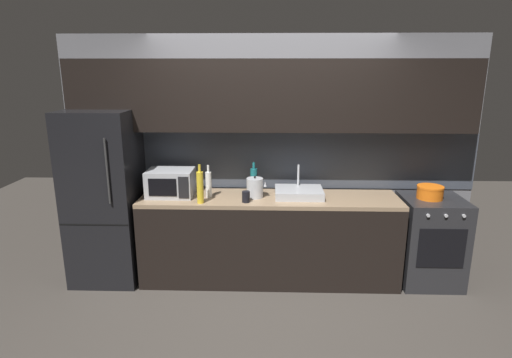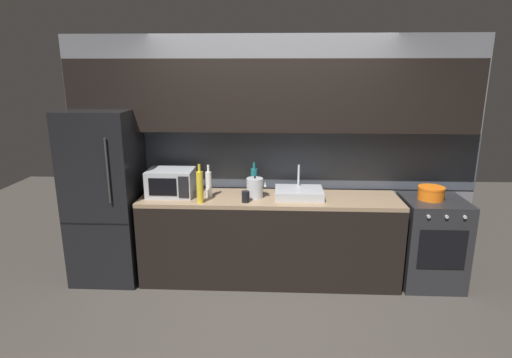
{
  "view_description": "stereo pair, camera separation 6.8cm",
  "coord_description": "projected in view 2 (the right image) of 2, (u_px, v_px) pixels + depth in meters",
  "views": [
    {
      "loc": [
        -0.01,
        -3.15,
        2.16
      ],
      "look_at": [
        -0.14,
        0.9,
        1.09
      ],
      "focal_mm": 29.41,
      "sensor_mm": 36.0,
      "label": 1
    },
    {
      "loc": [
        0.06,
        -3.15,
        2.16
      ],
      "look_at": [
        -0.14,
        0.9,
        1.09
      ],
      "focal_mm": 29.41,
      "sensor_mm": 36.0,
      "label": 2
    }
  ],
  "objects": [
    {
      "name": "sink_basin",
      "position": [
        299.0,
        193.0,
        4.24
      ],
      "size": [
        0.48,
        0.38,
        0.3
      ],
      "color": "#ADAFB5",
      "rests_on": "counter_run"
    },
    {
      "name": "cooking_pot",
      "position": [
        431.0,
        193.0,
        4.14
      ],
      "size": [
        0.26,
        0.26,
        0.13
      ],
      "color": "orange",
      "rests_on": "oven_range"
    },
    {
      "name": "ground_plane",
      "position": [
        267.0,
        328.0,
        3.59
      ],
      "size": [
        10.0,
        10.0,
        0.0
      ],
      "primitive_type": "plane",
      "color": "#3D3833"
    },
    {
      "name": "microwave",
      "position": [
        171.0,
        182.0,
        4.26
      ],
      "size": [
        0.46,
        0.35,
        0.27
      ],
      "color": "#A8AAAF",
      "rests_on": "counter_run"
    },
    {
      "name": "wine_bottle_white",
      "position": [
        209.0,
        184.0,
        4.21
      ],
      "size": [
        0.06,
        0.06,
        0.33
      ],
      "color": "silver",
      "rests_on": "counter_run"
    },
    {
      "name": "wine_bottle_teal",
      "position": [
        254.0,
        179.0,
        4.42
      ],
      "size": [
        0.07,
        0.07,
        0.31
      ],
      "color": "#19666B",
      "rests_on": "counter_run"
    },
    {
      "name": "counter_run",
      "position": [
        269.0,
        238.0,
        4.35
      ],
      "size": [
        2.61,
        0.6,
        0.9
      ],
      "color": "black",
      "rests_on": "ground"
    },
    {
      "name": "refrigerator",
      "position": [
        106.0,
        196.0,
        4.32
      ],
      "size": [
        0.68,
        0.69,
        1.77
      ],
      "color": "black",
      "rests_on": "ground"
    },
    {
      "name": "kettle",
      "position": [
        255.0,
        188.0,
        4.2
      ],
      "size": [
        0.2,
        0.17,
        0.22
      ],
      "color": "#B7BABF",
      "rests_on": "counter_run"
    },
    {
      "name": "oven_range",
      "position": [
        431.0,
        241.0,
        4.27
      ],
      "size": [
        0.6,
        0.62,
        0.9
      ],
      "color": "#232326",
      "rests_on": "ground"
    },
    {
      "name": "mug_dark",
      "position": [
        246.0,
        197.0,
        4.06
      ],
      "size": [
        0.08,
        0.08,
        0.11
      ],
      "primitive_type": "cylinder",
      "color": "black",
      "rests_on": "counter_run"
    },
    {
      "name": "wine_bottle_yellow",
      "position": [
        200.0,
        187.0,
        4.02
      ],
      "size": [
        0.07,
        0.07,
        0.38
      ],
      "color": "gold",
      "rests_on": "counter_run"
    },
    {
      "name": "back_wall",
      "position": [
        271.0,
        129.0,
        4.36
      ],
      "size": [
        4.35,
        0.44,
        2.5
      ],
      "color": "slate",
      "rests_on": "ground"
    }
  ]
}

